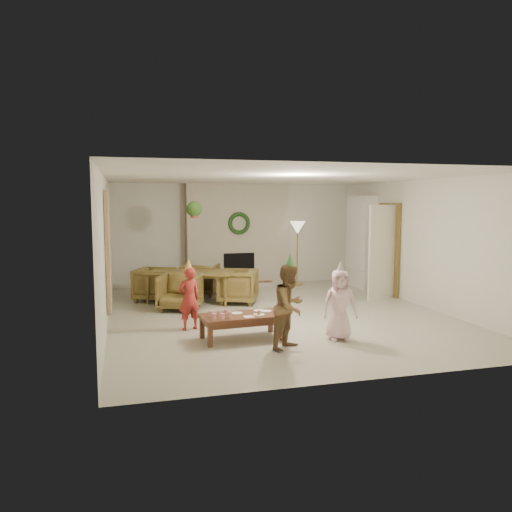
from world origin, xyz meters
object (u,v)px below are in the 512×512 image
object	(u,v)px
dining_chair_near	(180,292)
child_red	(189,299)
dining_chair_far	(201,279)
dining_chair_left	(155,284)
child_pink	(340,305)
dining_chair_right	(238,286)
coffee_table_top	(242,316)
child_plaid	(290,306)
dining_table	(191,287)

from	to	relation	value
dining_chair_near	child_red	world-z (taller)	child_red
dining_chair_far	child_red	bearing A→B (deg)	101.02
dining_chair_left	child_pink	bearing A→B (deg)	-123.06
dining_chair_right	dining_chair_near	bearing A→B (deg)	-51.34
coffee_table_top	child_pink	distance (m)	1.48
dining_chair_far	child_plaid	world-z (taller)	child_plaid
dining_chair_far	dining_chair_right	xyz separation A→B (m)	(0.59, -1.11, 0.00)
dining_chair_left	child_red	bearing A→B (deg)	-148.16
child_red	child_pink	xyz separation A→B (m)	(2.10, -1.17, 0.02)
dining_chair_right	child_plaid	distance (m)	3.27
coffee_table_top	dining_table	bearing A→B (deg)	92.38
dining_chair_far	dining_chair_left	size ratio (longest dim) A/B	1.00
dining_chair_near	child_plaid	size ratio (longest dim) A/B	0.63
dining_chair_right	child_pink	size ratio (longest dim) A/B	0.72
dining_table	dining_chair_near	distance (m)	0.79
child_pink	child_red	bearing A→B (deg)	158.44
dining_table	coffee_table_top	xyz separation A→B (m)	(0.36, -3.02, 0.04)
dining_chair_left	dining_chair_right	size ratio (longest dim) A/B	1.00
dining_chair_near	dining_chair_left	bearing A→B (deg)	135.00
child_red	child_pink	size ratio (longest dim) A/B	0.96
dining_chair_right	coffee_table_top	size ratio (longest dim) A/B	0.62
dining_table	dining_chair_right	xyz separation A→B (m)	(0.90, -0.39, 0.03)
dining_table	dining_chair_far	size ratio (longest dim) A/B	2.34
dining_chair_far	child_red	world-z (taller)	child_red
dining_chair_far	coffee_table_top	size ratio (longest dim) A/B	0.62
dining_chair_right	child_red	bearing A→B (deg)	-10.30
dining_chair_far	coffee_table_top	bearing A→B (deg)	114.03
dining_chair_near	dining_table	bearing A→B (deg)	90.00
dining_chair_left	coffee_table_top	size ratio (longest dim) A/B	0.62
dining_chair_far	child_plaid	size ratio (longest dim) A/B	0.63
dining_table	child_plaid	distance (m)	3.77
dining_chair_far	child_pink	size ratio (longest dim) A/B	0.72
dining_table	dining_chair_far	bearing A→B (deg)	90.00
dining_chair_far	coffee_table_top	world-z (taller)	dining_chair_far
dining_chair_left	dining_chair_right	bearing A→B (deg)	-90.00
coffee_table_top	child_red	world-z (taller)	child_red
child_plaid	child_red	bearing A→B (deg)	92.83
child_plaid	dining_chair_near	bearing A→B (deg)	73.74
dining_chair_right	child_plaid	bearing A→B (deg)	23.26
coffee_table_top	child_plaid	size ratio (longest dim) A/B	1.02
dining_chair_right	coffee_table_top	world-z (taller)	dining_chair_right
coffee_table_top	dining_chair_right	bearing A→B (deg)	73.95
dining_table	dining_chair_near	xyz separation A→B (m)	(-0.31, -0.72, 0.03)
coffee_table_top	child_pink	world-z (taller)	child_pink
child_pink	dining_chair_far	bearing A→B (deg)	116.94
dining_chair_right	child_pink	bearing A→B (deg)	39.16
dining_table	dining_chair_near	size ratio (longest dim) A/B	2.34
dining_chair_left	child_pink	distance (m)	4.50
dining_chair_left	dining_chair_right	distance (m)	1.77
dining_chair_left	child_red	distance (m)	2.60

